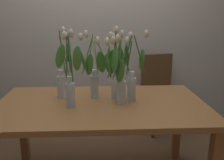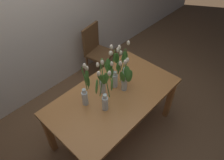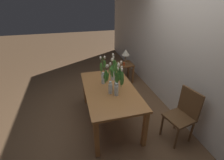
{
  "view_description": "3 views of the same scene",
  "coord_description": "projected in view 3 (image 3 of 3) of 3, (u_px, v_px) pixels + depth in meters",
  "views": [
    {
      "loc": [
        -0.0,
        -1.72,
        1.38
      ],
      "look_at": [
        0.08,
        -0.01,
        0.92
      ],
      "focal_mm": 38.3,
      "sensor_mm": 36.0,
      "label": 1
    },
    {
      "loc": [
        -1.24,
        -1.13,
        2.56
      ],
      "look_at": [
        -0.01,
        0.02,
        0.98
      ],
      "focal_mm": 33.46,
      "sensor_mm": 36.0,
      "label": 2
    },
    {
      "loc": [
        2.45,
        -0.61,
        2.25
      ],
      "look_at": [
        0.05,
        0.03,
        0.94
      ],
      "focal_mm": 25.95,
      "sensor_mm": 36.0,
      "label": 3
    }
  ],
  "objects": [
    {
      "name": "dining_chair",
      "position": [
        183.0,
        113.0,
        2.66
      ],
      "size": [
        0.47,
        0.47,
        0.93
      ],
      "color": "brown",
      "rests_on": "ground"
    },
    {
      "name": "tulip_vase_2",
      "position": [
        109.0,
        82.0,
        2.72
      ],
      "size": [
        0.16,
        0.16,
        0.52
      ],
      "color": "silver",
      "rests_on": "dining_table"
    },
    {
      "name": "tulip_vase_4",
      "position": [
        117.0,
        84.0,
        2.66
      ],
      "size": [
        0.25,
        0.14,
        0.54
      ],
      "color": "silver",
      "rests_on": "dining_table"
    },
    {
      "name": "tulip_vase_1",
      "position": [
        118.0,
        81.0,
        2.76
      ],
      "size": [
        0.24,
        0.15,
        0.57
      ],
      "color": "silver",
      "rests_on": "dining_table"
    },
    {
      "name": "dining_table",
      "position": [
        110.0,
        93.0,
        2.98
      ],
      "size": [
        1.6,
        0.9,
        0.74
      ],
      "color": "#B7753D",
      "rests_on": "ground"
    },
    {
      "name": "table_lamp",
      "position": [
        126.0,
        53.0,
        4.38
      ],
      "size": [
        0.22,
        0.22,
        0.4
      ],
      "color": "olive",
      "rests_on": "side_table"
    },
    {
      "name": "ground_plane",
      "position": [
        110.0,
        120.0,
        3.28
      ],
      "size": [
        18.0,
        18.0,
        0.0
      ],
      "primitive_type": "plane",
      "color": "brown"
    },
    {
      "name": "pillar_candle",
      "position": [
        124.0,
        64.0,
        4.38
      ],
      "size": [
        0.06,
        0.06,
        0.07
      ],
      "primitive_type": "cylinder",
      "color": "#CC4C23",
      "rests_on": "side_table"
    },
    {
      "name": "tulip_vase_0",
      "position": [
        103.0,
        74.0,
        3.02
      ],
      "size": [
        0.22,
        0.15,
        0.56
      ],
      "color": "silver",
      "rests_on": "dining_table"
    },
    {
      "name": "room_wall_rear",
      "position": [
        184.0,
        50.0,
        2.97
      ],
      "size": [
        9.0,
        0.1,
        2.7
      ],
      "primitive_type": "cube",
      "color": "silver",
      "rests_on": "ground"
    },
    {
      "name": "tulip_vase_5",
      "position": [
        113.0,
        72.0,
        3.14
      ],
      "size": [
        0.13,
        0.1,
        0.57
      ],
      "color": "silver",
      "rests_on": "dining_table"
    },
    {
      "name": "tulip_vase_3",
      "position": [
        115.0,
        76.0,
        2.89
      ],
      "size": [
        0.27,
        0.21,
        0.54
      ],
      "color": "silver",
      "rests_on": "dining_table"
    },
    {
      "name": "side_table",
      "position": [
        125.0,
        67.0,
        4.56
      ],
      "size": [
        0.44,
        0.44,
        0.55
      ],
      "color": "brown",
      "rests_on": "ground"
    }
  ]
}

